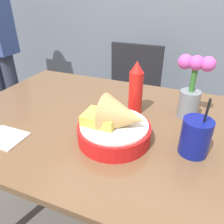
{
  "coord_description": "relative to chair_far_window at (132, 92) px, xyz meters",
  "views": [
    {
      "loc": [
        0.31,
        -0.69,
        1.22
      ],
      "look_at": [
        0.04,
        -0.03,
        0.81
      ],
      "focal_mm": 35.0,
      "sensor_mm": 36.0,
      "label": 1
    }
  ],
  "objects": [
    {
      "name": "food_basket",
      "position": [
        0.22,
        -0.92,
        0.29
      ],
      "size": [
        0.25,
        0.25,
        0.17
      ],
      "color": "red",
      "rests_on": "dining_table"
    },
    {
      "name": "ketchup_bottle",
      "position": [
        0.22,
        -0.7,
        0.34
      ],
      "size": [
        0.06,
        0.06,
        0.22
      ],
      "color": "red",
      "rests_on": "dining_table"
    },
    {
      "name": "drink_cup",
      "position": [
        0.47,
        -0.89,
        0.29
      ],
      "size": [
        0.09,
        0.09,
        0.21
      ],
      "color": "navy",
      "rests_on": "dining_table"
    },
    {
      "name": "dining_table",
      "position": [
        0.13,
        -0.8,
        0.14
      ],
      "size": [
        1.23,
        0.84,
        0.75
      ],
      "color": "brown",
      "rests_on": "ground_plane"
    },
    {
      "name": "chair_far_window",
      "position": [
        0.0,
        0.0,
        0.0
      ],
      "size": [
        0.4,
        0.4,
        0.86
      ],
      "color": "black",
      "rests_on": "ground_plane"
    },
    {
      "name": "flower_vase",
      "position": [
        0.43,
        -0.66,
        0.36
      ],
      "size": [
        0.13,
        0.08,
        0.25
      ],
      "color": "gray",
      "rests_on": "dining_table"
    },
    {
      "name": "napkin",
      "position": [
        -0.15,
        -1.06,
        0.24
      ],
      "size": [
        0.14,
        0.11,
        0.01
      ],
      "color": "white",
      "rests_on": "dining_table"
    }
  ]
}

